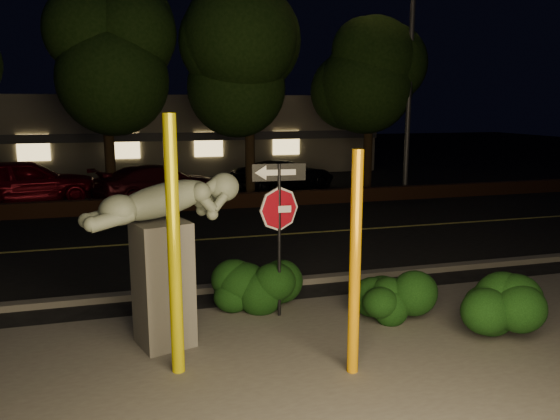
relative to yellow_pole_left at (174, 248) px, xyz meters
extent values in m
plane|color=black|center=(1.40, 10.17, -1.71)|extent=(90.00, 90.00, 0.00)
cube|color=#4C4944|center=(1.40, -0.83, -1.70)|extent=(14.00, 6.00, 0.02)
cube|color=black|center=(1.40, 7.17, -1.71)|extent=(80.00, 8.00, 0.01)
cube|color=#C1BA4D|center=(1.40, 7.17, -1.69)|extent=(80.00, 0.12, 0.00)
cube|color=#4C4944|center=(1.40, 3.07, -1.65)|extent=(80.00, 0.25, 0.12)
cube|color=#3F2214|center=(1.40, 11.47, -1.46)|extent=(40.00, 0.35, 0.50)
cube|color=black|center=(1.40, 17.17, -1.71)|extent=(40.00, 12.00, 0.01)
cube|color=#6F6758|center=(1.40, 25.17, 0.29)|extent=(22.00, 10.00, 4.00)
cube|color=#333338|center=(1.40, 20.07, 0.29)|extent=(22.00, 0.20, 0.40)
cube|color=#FFD87F|center=(-4.60, 20.12, -0.11)|extent=(1.40, 0.08, 1.20)
cube|color=#FFD87F|center=(-0.60, 20.12, -0.11)|extent=(1.40, 0.08, 1.20)
cube|color=#FFD87F|center=(3.40, 20.12, -0.11)|extent=(1.40, 0.08, 1.20)
cube|color=#FFD87F|center=(7.40, 20.12, -0.11)|extent=(1.40, 0.08, 1.20)
cylinder|color=black|center=(-1.10, 13.37, 0.41)|extent=(0.36, 0.36, 4.25)
ellipsoid|color=black|center=(-1.10, 13.37, 4.36)|extent=(5.20, 5.20, 4.68)
cylinder|color=black|center=(3.90, 12.97, 0.29)|extent=(0.36, 0.36, 4.00)
ellipsoid|color=black|center=(3.90, 12.97, 3.97)|extent=(4.80, 4.80, 4.32)
cylinder|color=black|center=(8.90, 13.47, 0.24)|extent=(0.36, 0.36, 3.90)
ellipsoid|color=black|center=(8.90, 13.47, 3.73)|extent=(4.40, 4.40, 3.96)
cylinder|color=#DBCD07|center=(0.00, 0.00, 0.00)|extent=(0.17, 0.17, 3.42)
cylinder|color=#FFA508|center=(2.24, -0.64, -0.22)|extent=(0.15, 0.15, 2.98)
cylinder|color=black|center=(1.83, 1.53, -0.42)|extent=(0.06, 0.06, 2.59)
cube|color=white|center=(1.83, 1.53, 0.14)|extent=(0.39, 0.05, 0.11)
cube|color=black|center=(1.83, 1.53, 0.74)|extent=(0.88, 0.08, 0.28)
cube|color=white|center=(1.83, 1.53, 0.74)|extent=(0.55, 0.06, 0.11)
cube|color=#4C4944|center=(-0.11, 0.92, -0.77)|extent=(0.91, 0.91, 1.88)
sphere|color=gray|center=(0.87, 1.22, 0.58)|extent=(0.44, 0.44, 0.44)
ellipsoid|color=black|center=(1.49, 1.92, -1.20)|extent=(2.18, 1.56, 1.03)
ellipsoid|color=black|center=(3.73, 0.94, -1.22)|extent=(1.68, 1.33, 0.97)
ellipsoid|color=black|center=(4.78, -0.19, -1.17)|extent=(1.60, 1.05, 1.08)
cylinder|color=#454549|center=(9.89, 12.10, 3.00)|extent=(0.19, 0.19, 9.43)
imported|color=#650512|center=(-4.07, 14.30, -0.89)|extent=(5.12, 2.85, 1.65)
imported|color=#450E16|center=(0.58, 13.39, -1.02)|extent=(5.12, 3.54, 1.38)
imported|color=black|center=(5.85, 15.11, -1.09)|extent=(4.90, 3.40, 1.24)
camera|label=1|loc=(-0.52, -6.87, 1.81)|focal=35.00mm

